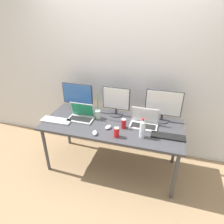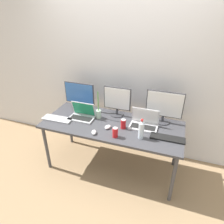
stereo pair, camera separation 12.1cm
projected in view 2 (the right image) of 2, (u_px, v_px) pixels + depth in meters
name	position (u px, v px, depth m)	size (l,w,h in m)	color
ground_plane	(112.00, 165.00, 3.01)	(16.00, 16.00, 0.00)	#9E7F5B
wall_back	(126.00, 71.00, 2.88)	(7.00, 0.08, 2.60)	silver
work_desk	(112.00, 127.00, 2.68)	(1.85, 0.77, 0.74)	#424247
monitor_left	(80.00, 95.00, 2.95)	(0.46, 0.20, 0.41)	#38383D
monitor_center	(117.00, 101.00, 2.77)	(0.38, 0.19, 0.42)	#38383D
monitor_right	(164.00, 106.00, 2.59)	(0.48, 0.20, 0.44)	#38383D
laptop_silver	(82.00, 115.00, 2.77)	(0.35, 0.22, 0.23)	#B7B7BC
laptop_secondary	(144.00, 123.00, 2.58)	(0.36, 0.22, 0.23)	silver
keyboard_main	(57.00, 119.00, 2.75)	(0.42, 0.15, 0.02)	#B2B2B7
keyboard_aux	(168.00, 138.00, 2.36)	(0.41, 0.13, 0.02)	black
mouse_by_keyboard	(94.00, 132.00, 2.45)	(0.06, 0.10, 0.04)	silver
mouse_by_laptop	(108.00, 127.00, 2.56)	(0.07, 0.10, 0.04)	silver
water_bottle	(141.00, 130.00, 2.33)	(0.07, 0.07, 0.25)	silver
soda_can_near_keyboard	(115.00, 132.00, 2.37)	(0.07, 0.07, 0.13)	red
soda_can_by_laptop	(123.00, 124.00, 2.54)	(0.07, 0.07, 0.13)	red
bamboo_vase	(99.00, 113.00, 2.76)	(0.07, 0.07, 0.39)	#B2D1B7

